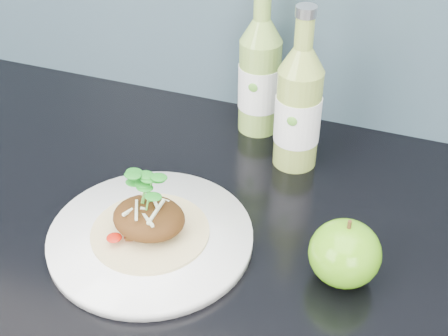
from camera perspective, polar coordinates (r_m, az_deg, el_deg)
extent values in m
cylinder|color=white|center=(0.82, -6.71, -6.33)|extent=(0.28, 0.28, 0.02)
cylinder|color=tan|center=(0.82, -6.76, -5.81)|extent=(0.15, 0.15, 0.00)
ellipsoid|color=#532F0F|center=(0.80, -6.88, -4.58)|extent=(0.10, 0.08, 0.04)
ellipsoid|color=#5D9810|center=(0.76, 10.99, -7.67)|extent=(0.11, 0.11, 0.08)
cylinder|color=#472D14|center=(0.73, 11.38, -5.19)|extent=(0.01, 0.00, 0.01)
cylinder|color=#84AB47|center=(1.01, 3.25, 7.48)|extent=(0.07, 0.07, 0.16)
cone|color=#84AB47|center=(0.96, 3.45, 12.47)|extent=(0.07, 0.07, 0.04)
cylinder|color=#84AB47|center=(0.95, 3.54, 14.69)|extent=(0.03, 0.03, 0.05)
cylinder|color=white|center=(1.01, 3.25, 7.51)|extent=(0.07, 0.07, 0.07)
ellipsoid|color=#59A533|center=(0.97, 2.66, 7.34)|extent=(0.02, 0.00, 0.02)
cylinder|color=#92AA46|center=(0.93, 6.73, 4.53)|extent=(0.09, 0.09, 0.16)
cone|color=#92AA46|center=(0.88, 7.17, 9.82)|extent=(0.07, 0.07, 0.04)
cylinder|color=#92AA46|center=(0.86, 7.38, 12.21)|extent=(0.03, 0.03, 0.05)
cylinder|color=silver|center=(0.85, 7.53, 14.03)|extent=(0.03, 0.03, 0.01)
cylinder|color=white|center=(0.93, 6.73, 4.55)|extent=(0.09, 0.09, 0.07)
ellipsoid|color=#59A533|center=(0.89, 6.23, 4.26)|extent=(0.02, 0.00, 0.02)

